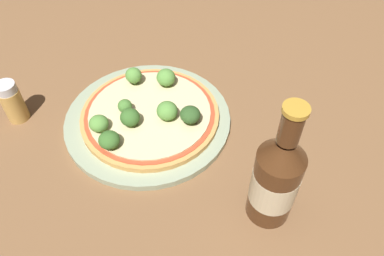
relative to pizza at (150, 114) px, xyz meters
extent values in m
plane|color=brown|center=(0.01, 0.02, -0.02)|extent=(3.00, 3.00, 0.00)
cylinder|color=#93A384|center=(0.00, 0.00, -0.01)|extent=(0.29, 0.29, 0.01)
cylinder|color=tan|center=(0.00, 0.00, 0.00)|extent=(0.24, 0.24, 0.01)
cylinder|color=#B74728|center=(0.00, 0.00, 0.00)|extent=(0.23, 0.23, 0.00)
cylinder|color=beige|center=(0.00, 0.00, 0.00)|extent=(0.21, 0.21, 0.00)
cylinder|color=#6B8E51|center=(0.04, -0.09, 0.01)|extent=(0.01, 0.01, 0.01)
ellipsoid|color=#386628|center=(0.04, -0.09, 0.02)|extent=(0.03, 0.03, 0.03)
cylinder|color=#6B8E51|center=(-0.02, -0.04, 0.01)|extent=(0.01, 0.01, 0.01)
ellipsoid|color=#477A33|center=(-0.02, -0.04, 0.02)|extent=(0.02, 0.02, 0.02)
cylinder|color=#6B8E51|center=(-0.08, 0.01, 0.01)|extent=(0.01, 0.01, 0.01)
ellipsoid|color=#568E3D|center=(-0.08, 0.01, 0.03)|extent=(0.03, 0.03, 0.03)
cylinder|color=#6B8E51|center=(0.03, 0.02, 0.01)|extent=(0.01, 0.01, 0.01)
ellipsoid|color=#568E3D|center=(0.03, 0.02, 0.02)|extent=(0.04, 0.04, 0.03)
cylinder|color=#6B8E51|center=(-0.01, -0.09, 0.01)|extent=(0.01, 0.01, 0.01)
ellipsoid|color=#568E3D|center=(-0.01, -0.09, 0.02)|extent=(0.03, 0.03, 0.03)
cylinder|color=#6B8E51|center=(0.06, 0.05, 0.01)|extent=(0.01, 0.01, 0.01)
ellipsoid|color=#2D5123|center=(0.06, 0.05, 0.03)|extent=(0.03, 0.03, 0.03)
cylinder|color=#6B8E51|center=(0.01, -0.04, 0.01)|extent=(0.01, 0.01, 0.01)
ellipsoid|color=#386628|center=(0.01, -0.04, 0.02)|extent=(0.03, 0.03, 0.03)
cylinder|color=#6B8E51|center=(-0.05, 0.06, 0.01)|extent=(0.01, 0.01, 0.01)
ellipsoid|color=#568E3D|center=(-0.05, 0.06, 0.02)|extent=(0.03, 0.03, 0.03)
cylinder|color=#472814|center=(0.25, 0.06, 0.04)|extent=(0.06, 0.06, 0.12)
cylinder|color=#C6B793|center=(0.25, 0.06, 0.05)|extent=(0.06, 0.06, 0.06)
cone|color=#472814|center=(0.25, 0.06, 0.12)|extent=(0.06, 0.06, 0.03)
cylinder|color=#472814|center=(0.25, 0.06, 0.16)|extent=(0.03, 0.03, 0.05)
cylinder|color=#B7892D|center=(0.25, 0.06, 0.19)|extent=(0.03, 0.03, 0.01)
cylinder|color=tan|center=(-0.13, -0.19, 0.01)|extent=(0.04, 0.04, 0.06)
cylinder|color=silver|center=(-0.13, -0.19, 0.05)|extent=(0.03, 0.03, 0.02)
camera|label=1|loc=(0.42, -0.18, 0.47)|focal=35.00mm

